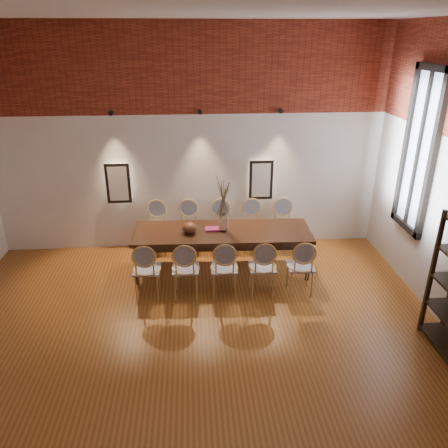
{
  "coord_description": "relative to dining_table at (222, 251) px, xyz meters",
  "views": [
    {
      "loc": [
        0.03,
        -4.19,
        3.8
      ],
      "look_at": [
        0.51,
        2.04,
        1.05
      ],
      "focal_mm": 35.0,
      "sensor_mm": 36.0,
      "label": 1
    }
  ],
  "objects": [
    {
      "name": "niche_left",
      "position": [
        -1.81,
        1.01,
        0.93
      ],
      "size": [
        0.36,
        0.06,
        0.66
      ],
      "primitive_type": "cube",
      "color": "#FFEAC6",
      "rests_on": "wall_back"
    },
    {
      "name": "dried_branches",
      "position": [
        0.01,
        -0.0,
        0.98
      ],
      "size": [
        0.5,
        0.5,
        0.7
      ],
      "primitive_type": null,
      "color": "brown",
      "rests_on": "vase"
    },
    {
      "name": "chair_near_c",
      "position": [
        -0.03,
        -0.76,
        0.09
      ],
      "size": [
        0.45,
        0.45,
        0.94
      ],
      "primitive_type": null,
      "rotation": [
        0.0,
        0.0,
        -0.03
      ],
      "color": "tan",
      "rests_on": "floor"
    },
    {
      "name": "wall_back",
      "position": [
        -0.51,
        1.11,
        1.62
      ],
      "size": [
        7.0,
        0.1,
        4.0
      ],
      "primitive_type": "cube",
      "color": "silver",
      "rests_on": "ground"
    },
    {
      "name": "spot_fixture_left",
      "position": [
        -1.81,
        0.98,
        2.17
      ],
      "size": [
        0.08,
        0.1,
        0.08
      ],
      "primitive_type": "cylinder",
      "rotation": [
        1.57,
        0.0,
        0.0
      ],
      "color": "black",
      "rests_on": "wall_back"
    },
    {
      "name": "chair_near_e",
      "position": [
        1.16,
        -0.8,
        0.09
      ],
      "size": [
        0.45,
        0.45,
        0.94
      ],
      "primitive_type": null,
      "rotation": [
        0.0,
        0.0,
        -0.03
      ],
      "color": "tan",
      "rests_on": "floor"
    },
    {
      "name": "book",
      "position": [
        -0.15,
        0.05,
        0.39
      ],
      "size": [
        0.27,
        0.19,
        0.03
      ],
      "primitive_type": "cube",
      "rotation": [
        0.0,
        0.0,
        -0.03
      ],
      "color": "#902156",
      "rests_on": "dining_table"
    },
    {
      "name": "window_frame",
      "position": [
        2.93,
        -0.44,
        1.77
      ],
      "size": [
        0.08,
        0.9,
        2.5
      ],
      "primitive_type": "cube",
      "color": "black",
      "rests_on": "wall_right"
    },
    {
      "name": "dining_table",
      "position": [
        0.0,
        0.0,
        0.0
      ],
      "size": [
        2.99,
        1.05,
        0.75
      ],
      "primitive_type": "cube",
      "rotation": [
        0.0,
        0.0,
        -0.03
      ],
      "color": "black",
      "rests_on": "floor"
    },
    {
      "name": "bowl",
      "position": [
        -0.55,
        -0.03,
        0.46
      ],
      "size": [
        0.24,
        0.24,
        0.18
      ],
      "primitive_type": "ellipsoid",
      "color": "#562916",
      "rests_on": "dining_table"
    },
    {
      "name": "chair_far_e",
      "position": [
        1.21,
        0.72,
        0.09
      ],
      "size": [
        0.45,
        0.45,
        0.94
      ],
      "primitive_type": null,
      "rotation": [
        0.0,
        0.0,
        3.11
      ],
      "color": "tan",
      "rests_on": "floor"
    },
    {
      "name": "ceiling",
      "position": [
        -0.51,
        -2.44,
        3.63
      ],
      "size": [
        7.0,
        7.0,
        0.02
      ],
      "primitive_type": "cube",
      "color": "silver",
      "rests_on": "ground"
    },
    {
      "name": "window_glass",
      "position": [
        2.95,
        -0.44,
        1.77
      ],
      "size": [
        0.02,
        0.78,
        2.38
      ],
      "primitive_type": "cube",
      "color": "silver",
      "rests_on": "wall_right"
    },
    {
      "name": "chair_far_d",
      "position": [
        0.62,
        0.74,
        0.09
      ],
      "size": [
        0.45,
        0.45,
        0.94
      ],
      "primitive_type": null,
      "rotation": [
        0.0,
        0.0,
        3.11
      ],
      "color": "tan",
      "rests_on": "floor"
    },
    {
      "name": "spot_fixture_right",
      "position": [
        1.09,
        0.98,
        2.17
      ],
      "size": [
        0.08,
        0.1,
        0.08
      ],
      "primitive_type": "cylinder",
      "rotation": [
        1.57,
        0.0,
        0.0
      ],
      "color": "black",
      "rests_on": "wall_back"
    },
    {
      "name": "spot_fixture_mid",
      "position": [
        -0.31,
        0.98,
        2.17
      ],
      "size": [
        0.08,
        0.1,
        0.08
      ],
      "primitive_type": "cylinder",
      "rotation": [
        1.57,
        0.0,
        0.0
      ],
      "color": "black",
      "rests_on": "wall_back"
    },
    {
      "name": "chair_near_d",
      "position": [
        0.57,
        -0.78,
        0.09
      ],
      "size": [
        0.45,
        0.45,
        0.94
      ],
      "primitive_type": null,
      "rotation": [
        0.0,
        0.0,
        -0.03
      ],
      "color": "tan",
      "rests_on": "floor"
    },
    {
      "name": "chair_near_a",
      "position": [
        -1.21,
        -0.72,
        0.09
      ],
      "size": [
        0.45,
        0.45,
        0.94
      ],
      "primitive_type": null,
      "rotation": [
        0.0,
        0.0,
        -0.03
      ],
      "color": "tan",
      "rests_on": "floor"
    },
    {
      "name": "vase",
      "position": [
        0.01,
        -0.0,
        0.53
      ],
      "size": [
        0.14,
        0.14,
        0.3
      ],
      "primitive_type": "cylinder",
      "color": "silver",
      "rests_on": "dining_table"
    },
    {
      "name": "chair_far_a",
      "position": [
        -1.16,
        0.8,
        0.09
      ],
      "size": [
        0.45,
        0.45,
        0.94
      ],
      "primitive_type": null,
      "rotation": [
        0.0,
        0.0,
        3.11
      ],
      "color": "tan",
      "rests_on": "floor"
    },
    {
      "name": "floor",
      "position": [
        -0.51,
        -2.44,
        -0.39
      ],
      "size": [
        7.0,
        7.0,
        0.02
      ],
      "primitive_type": "cube",
      "color": "#9A5923",
      "rests_on": "ground"
    },
    {
      "name": "brick_band_front",
      "position": [
        -0.51,
        -5.92,
        2.88
      ],
      "size": [
        7.0,
        0.02,
        1.5
      ],
      "primitive_type": "cube",
      "color": "maroon",
      "rests_on": "ground"
    },
    {
      "name": "niche_right",
      "position": [
        0.79,
        1.01,
        0.93
      ],
      "size": [
        0.36,
        0.06,
        0.66
      ],
      "primitive_type": "cube",
      "color": "#FFEAC6",
      "rests_on": "wall_back"
    },
    {
      "name": "chair_far_c",
      "position": [
        0.03,
        0.76,
        0.09
      ],
      "size": [
        0.45,
        0.45,
        0.94
      ],
      "primitive_type": null,
      "rotation": [
        0.0,
        0.0,
        3.11
      ],
      "color": "tan",
      "rests_on": "floor"
    },
    {
      "name": "brick_band_back",
      "position": [
        -0.51,
        1.04,
        2.88
      ],
      "size": [
        7.0,
        0.02,
        1.5
      ],
      "primitive_type": "cube",
      "color": "maroon",
      "rests_on": "ground"
    },
    {
      "name": "chair_far_b",
      "position": [
        -0.57,
        0.78,
        0.09
      ],
      "size": [
        0.45,
        0.45,
        0.94
      ],
      "primitive_type": null,
      "rotation": [
        0.0,
        0.0,
        3.11
      ],
      "color": "tan",
      "rests_on": "floor"
    },
    {
      "name": "chair_near_b",
      "position": [
        -0.62,
        -0.74,
        0.09
      ],
      "size": [
        0.45,
        0.45,
        0.94
      ],
      "primitive_type": null,
      "rotation": [
        0.0,
        0.0,
        -0.03
      ],
      "color": "tan",
      "rests_on": "floor"
    },
    {
      "name": "window_mullion",
      "position": [
        2.93,
        -0.44,
        1.77
      ],
      "size": [
        0.06,
        0.06,
        2.4
      ],
      "primitive_type": "cube",
      "color": "black",
      "rests_on": "wall_right"
    }
  ]
}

